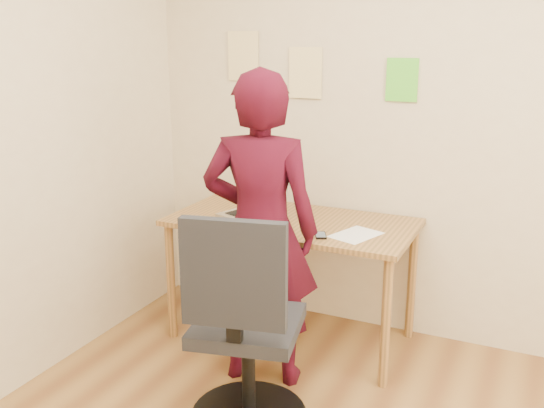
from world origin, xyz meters
The scene contains 10 objects.
room centered at (0.00, 0.00, 1.35)m, with size 3.58×3.58×2.78m.
desk centered at (-0.69, 1.38, 0.65)m, with size 1.40×0.70×0.74m.
laptop centered at (-0.92, 1.36, 0.79)m, with size 0.41×0.39×0.24m.
paper_sheet centered at (-0.27, 1.27, 0.74)m, with size 0.19×0.27×0.00m, color white.
phone centered at (-0.44, 1.17, 0.74)m, with size 0.10×0.13×0.01m.
wall_note_left centered at (-1.18, 1.74, 1.64)m, with size 0.21×0.00×0.30m, color #F4D992.
wall_note_mid centered at (-0.77, 1.74, 1.55)m, with size 0.21×0.00×0.30m, color #F4D992.
wall_note_right centered at (-0.18, 1.74, 1.53)m, with size 0.18×0.00×0.24m, color #5CD830.
office_chair centered at (-0.53, 0.47, 0.45)m, with size 0.55×0.57×1.06m.
person centered at (-0.66, 0.91, 0.81)m, with size 0.59×0.39×1.63m, color #370713.
Camera 1 is at (0.61, -1.70, 1.76)m, focal length 40.00 mm.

